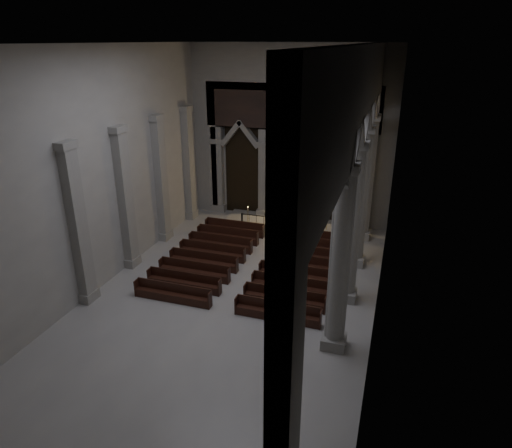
# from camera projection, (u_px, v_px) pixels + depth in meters

# --- Properties ---
(room) EXTENTS (24.00, 24.10, 12.00)m
(room) POSITION_uv_depth(u_px,v_px,m) (230.00, 149.00, 20.36)
(room) COLOR #A4A19B
(room) RESTS_ON ground
(sanctuary_wall) EXTENTS (14.00, 0.77, 12.00)m
(sanctuary_wall) POSITION_uv_depth(u_px,v_px,m) (290.00, 127.00, 30.91)
(sanctuary_wall) COLOR gray
(sanctuary_wall) RESTS_ON ground
(right_arcade) EXTENTS (1.00, 24.00, 12.00)m
(right_arcade) POSITION_uv_depth(u_px,v_px,m) (358.00, 146.00, 19.89)
(right_arcade) COLOR gray
(right_arcade) RESTS_ON ground
(left_pilasters) EXTENTS (0.60, 13.00, 8.03)m
(left_pilasters) POSITION_uv_depth(u_px,v_px,m) (145.00, 191.00, 26.74)
(left_pilasters) COLOR gray
(left_pilasters) RESTS_ON ground
(sanctuary_step) EXTENTS (8.50, 2.60, 0.15)m
(sanctuary_step) POSITION_uv_depth(u_px,v_px,m) (285.00, 222.00, 32.54)
(sanctuary_step) COLOR gray
(sanctuary_step) RESTS_ON ground
(altar) EXTENTS (2.14, 0.86, 1.08)m
(altar) POSITION_uv_depth(u_px,v_px,m) (293.00, 212.00, 32.59)
(altar) COLOR beige
(altar) RESTS_ON sanctuary_step
(altar_rail) EXTENTS (5.32, 0.09, 1.05)m
(altar_rail) POSITION_uv_depth(u_px,v_px,m) (279.00, 222.00, 30.77)
(altar_rail) COLOR black
(altar_rail) RESTS_ON ground
(candle_stand_left) EXTENTS (0.24, 0.24, 1.41)m
(candle_stand_left) POSITION_uv_depth(u_px,v_px,m) (248.00, 220.00, 31.91)
(candle_stand_left) COLOR olive
(candle_stand_left) RESTS_ON ground
(candle_stand_right) EXTENTS (0.27, 0.27, 1.59)m
(candle_stand_right) POSITION_uv_depth(u_px,v_px,m) (326.00, 226.00, 30.86)
(candle_stand_right) COLOR olive
(candle_stand_right) RESTS_ON ground
(pews) EXTENTS (9.50, 9.34, 0.91)m
(pews) POSITION_uv_depth(u_px,v_px,m) (252.00, 264.00, 25.88)
(pews) COLOR black
(pews) RESTS_ON ground
(worshipper) EXTENTS (0.54, 0.41, 1.33)m
(worshipper) POSITION_uv_depth(u_px,v_px,m) (275.00, 234.00, 29.00)
(worshipper) COLOR black
(worshipper) RESTS_ON ground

